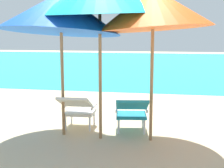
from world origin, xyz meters
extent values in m
plane|color=#CCB78E|center=(0.00, 4.00, 0.00)|extent=(40.00, 40.00, 0.00)
cube|color=#28B2B7|center=(0.00, 12.45, 0.00)|extent=(40.00, 18.00, 0.01)
cube|color=silver|center=(-0.51, 0.01, 0.28)|extent=(0.54, 0.53, 0.04)
cube|color=silver|center=(-0.50, -0.35, 0.55)|extent=(0.54, 0.54, 0.27)
cylinder|color=silver|center=(-0.74, 0.21, 0.13)|extent=(0.04, 0.04, 0.26)
cylinder|color=silver|center=(-0.30, 0.24, 0.13)|extent=(0.04, 0.04, 0.26)
cylinder|color=silver|center=(-0.72, -0.21, 0.13)|extent=(0.04, 0.04, 0.26)
cylinder|color=silver|center=(-0.28, -0.18, 0.13)|extent=(0.04, 0.04, 0.26)
cube|color=silver|center=(-0.77, 0.00, 0.40)|extent=(0.05, 0.50, 0.03)
cube|color=silver|center=(-0.25, 0.03, 0.40)|extent=(0.05, 0.50, 0.03)
cube|color=teal|center=(0.43, -0.01, 0.28)|extent=(0.59, 0.57, 0.04)
cube|color=teal|center=(0.48, -0.37, 0.55)|extent=(0.59, 0.59, 0.27)
cylinder|color=silver|center=(0.18, 0.16, 0.13)|extent=(0.04, 0.04, 0.26)
cylinder|color=silver|center=(0.61, 0.23, 0.13)|extent=(0.04, 0.04, 0.26)
cylinder|color=silver|center=(0.24, -0.25, 0.13)|extent=(0.04, 0.04, 0.26)
cylinder|color=silver|center=(0.68, -0.19, 0.13)|extent=(0.04, 0.04, 0.26)
cube|color=silver|center=(0.17, -0.05, 0.40)|extent=(0.10, 0.50, 0.03)
cube|color=silver|center=(0.68, 0.03, 0.40)|extent=(0.10, 0.50, 0.03)
cylinder|color=olive|center=(-0.67, -0.44, 0.88)|extent=(0.05, 0.05, 1.75)
cone|color=blue|center=(-0.67, -0.44, 2.04)|extent=(2.62, 2.64, 0.82)
cylinder|color=olive|center=(-0.02, -0.51, 1.02)|extent=(0.05, 0.05, 2.03)
cylinder|color=olive|center=(0.80, -0.46, 0.90)|extent=(0.05, 0.05, 1.80)
cone|color=#EA5619|center=(0.80, -0.46, 2.08)|extent=(2.36, 2.34, 0.75)
camera|label=1|loc=(1.04, -5.28, 1.71)|focal=49.67mm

